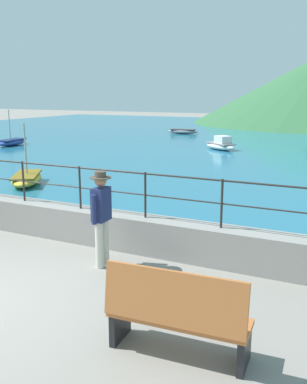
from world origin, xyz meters
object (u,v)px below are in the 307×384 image
object	(u,v)px
boat_4	(12,142)
boat_7	(183,131)
person_walking	(101,214)
boat_1	(27,178)
boat_2	(221,145)
bench_far	(176,314)

from	to	relation	value
boat_4	boat_7	world-z (taller)	boat_4
person_walking	boat_4	distance (m)	19.52
boat_1	boat_4	xyz separation A→B (m)	(-8.50, 8.21, 0.00)
boat_2	person_walking	bearing A→B (deg)	-79.80
person_walking	boat_4	xyz separation A→B (m)	(-14.56, 12.98, -0.71)
bench_far	boat_7	distance (m)	28.31
person_walking	boat_2	xyz separation A→B (m)	(-2.97, 16.49, -0.65)
bench_far	boat_1	xyz separation A→B (m)	(-8.37, 6.76, -0.30)
bench_far	boat_4	bearing A→B (deg)	138.41
boat_1	person_walking	bearing A→B (deg)	-38.21
boat_7	person_walking	bearing A→B (deg)	-71.03
boat_2	bench_far	bearing A→B (deg)	-74.08
boat_4	boat_7	size ratio (longest dim) A/B	0.99
bench_far	boat_1	world-z (taller)	boat_1
boat_1	boat_2	distance (m)	12.12
boat_2	boat_7	xyz separation A→B (m)	(-5.37, 7.75, -0.07)
boat_2	boat_4	distance (m)	12.12
bench_far	person_walking	distance (m)	3.07
boat_4	boat_1	bearing A→B (deg)	-43.99
bench_far	boat_2	xyz separation A→B (m)	(-5.27, 18.48, -0.23)
boat_4	bench_far	bearing A→B (deg)	-41.59
person_walking	boat_7	bearing A→B (deg)	108.97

